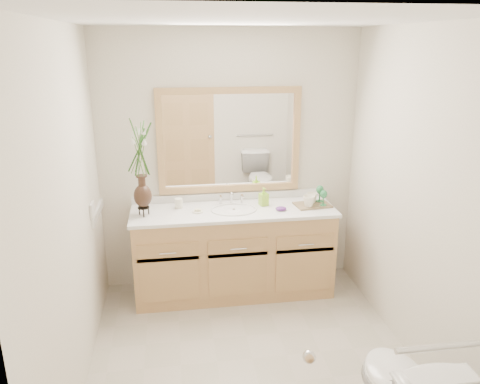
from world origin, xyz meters
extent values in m
plane|color=#BDB3A1|center=(0.00, 0.00, 0.00)|extent=(2.60, 2.60, 0.00)
cube|color=white|center=(0.00, 0.00, 2.40)|extent=(2.40, 2.60, 0.02)
cube|color=silver|center=(0.00, 1.30, 1.20)|extent=(2.40, 0.02, 2.40)
cube|color=silver|center=(0.00, -1.30, 1.20)|extent=(2.40, 0.02, 2.40)
cube|color=silver|center=(-1.20, 0.00, 1.20)|extent=(0.02, 2.60, 2.40)
cube|color=silver|center=(1.20, 0.00, 1.20)|extent=(0.02, 2.60, 2.40)
cube|color=tan|center=(0.00, 1.01, 0.40)|extent=(1.80, 0.55, 0.80)
cube|color=white|center=(0.00, 1.01, 0.82)|extent=(1.84, 0.57, 0.03)
ellipsoid|color=white|center=(0.00, 0.99, 0.78)|extent=(0.38, 0.30, 0.12)
cylinder|color=silver|center=(0.00, 1.17, 0.89)|extent=(0.02, 0.02, 0.11)
cylinder|color=silver|center=(-0.10, 1.17, 0.87)|extent=(0.02, 0.02, 0.08)
cylinder|color=silver|center=(0.10, 1.17, 0.87)|extent=(0.02, 0.02, 0.08)
cube|color=white|center=(0.00, 1.28, 1.41)|extent=(1.20, 0.01, 0.85)
cube|color=tan|center=(0.00, 1.28, 1.86)|extent=(1.32, 0.04, 0.06)
cube|color=tan|center=(0.00, 1.28, 0.95)|extent=(1.32, 0.04, 0.06)
cube|color=tan|center=(-0.63, 1.28, 1.41)|extent=(0.06, 0.04, 0.85)
cube|color=tan|center=(0.63, 1.28, 1.41)|extent=(0.06, 0.04, 0.85)
cube|color=white|center=(-1.19, 0.76, 0.98)|extent=(0.02, 0.12, 0.12)
cube|color=tan|center=(-0.30, -1.29, 1.00)|extent=(0.80, 0.03, 2.00)
cylinder|color=silver|center=(0.70, -1.27, 0.95)|extent=(0.55, 0.03, 0.03)
cylinder|color=black|center=(-0.79, 0.98, 0.90)|extent=(0.10, 0.10, 0.01)
ellipsoid|color=black|center=(-0.79, 0.98, 1.01)|extent=(0.15, 0.15, 0.20)
cylinder|color=black|center=(-0.79, 0.98, 1.14)|extent=(0.06, 0.06, 0.09)
cylinder|color=#4C7A33|center=(-0.79, 0.98, 1.37)|extent=(0.05, 0.05, 0.36)
cylinder|color=white|center=(-0.49, 1.13, 0.87)|extent=(0.07, 0.07, 0.09)
cylinder|color=white|center=(-0.32, 0.98, 0.84)|extent=(0.09, 0.09, 0.01)
cube|color=beige|center=(-0.32, 0.98, 0.85)|extent=(0.06, 0.04, 0.02)
imported|color=#9ADC33|center=(0.29, 1.09, 0.91)|extent=(0.08, 0.08, 0.15)
ellipsoid|color=#5B2879|center=(0.42, 0.92, 0.85)|extent=(0.11, 0.09, 0.03)
cube|color=brown|center=(0.73, 1.00, 0.84)|extent=(0.34, 0.25, 0.02)
imported|color=white|center=(0.68, 0.95, 0.90)|extent=(0.14, 0.14, 0.11)
imported|color=white|center=(0.74, 1.04, 0.90)|extent=(0.12, 0.12, 0.10)
cylinder|color=#287843|center=(0.82, 0.96, 0.85)|extent=(0.06, 0.06, 0.01)
cylinder|color=#287843|center=(0.82, 0.96, 0.89)|extent=(0.01, 0.01, 0.09)
ellipsoid|color=#287843|center=(0.82, 0.96, 0.95)|extent=(0.07, 0.07, 0.08)
cylinder|color=#287843|center=(0.82, 1.07, 0.85)|extent=(0.07, 0.07, 0.01)
cylinder|color=#287843|center=(0.82, 1.07, 0.90)|extent=(0.01, 0.01, 0.10)
ellipsoid|color=#287843|center=(0.82, 1.07, 0.96)|extent=(0.07, 0.07, 0.08)
camera|label=1|loc=(-0.53, -2.92, 2.28)|focal=35.00mm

